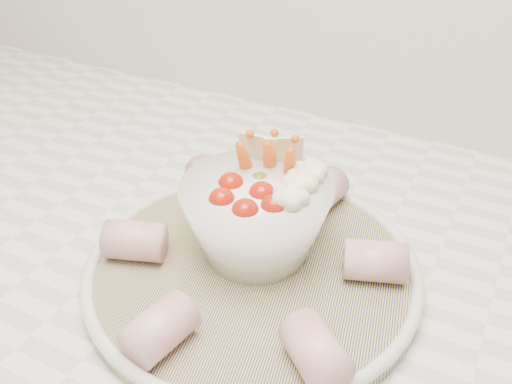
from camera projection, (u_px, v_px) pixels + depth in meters
The scene contains 3 objects.
serving_platter at pixel (252, 269), 0.53m from camera, with size 0.37×0.37×0.02m.
veggie_bowl at pixel (258, 216), 0.53m from camera, with size 0.14×0.14×0.11m.
cured_meat_rolls at pixel (252, 251), 0.52m from camera, with size 0.27×0.29×0.04m.
Camera 1 is at (0.21, 1.06, 1.29)m, focal length 40.00 mm.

